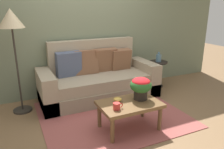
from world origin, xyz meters
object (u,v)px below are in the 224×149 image
Objects in this scene: side_table at (158,69)px; snack_bowl at (118,99)px; coffee_table at (129,106)px; couch at (98,80)px; potted_plant at (141,86)px; floor_lamp at (12,26)px; table_vase at (159,58)px; coffee_mug at (117,106)px.

snack_bowl is (-1.54, -1.16, 0.05)m from side_table.
couch is at bearing 88.44° from coffee_table.
potted_plant is at bearing -134.62° from side_table.
floor_lamp reaches higher than couch.
floor_lamp is 2.85m from table_vase.
table_vase is at bearing 0.11° from floor_lamp.
potted_plant reaches higher than snack_bowl.
snack_bowl is at bearing -143.04° from table_vase.
side_table is 0.26m from table_vase.
table_vase is (1.53, 1.15, 0.20)m from snack_bowl.
floor_lamp is 2.12m from potted_plant.
potted_plant is at bearing -9.84° from snack_bowl.
coffee_table is 0.33m from potted_plant.
couch is at bearing 78.33° from coffee_mug.
coffee_mug is 1.21× the size of snack_bowl.
potted_plant is at bearing -38.02° from floor_lamp.
floor_lamp is (-1.38, -0.02, 1.06)m from couch.
floor_lamp is at bearing 137.09° from coffee_table.
snack_bowl is at bearing -142.97° from side_table.
coffee_table is at bearing 23.35° from coffee_mug.
coffee_mug is 2.15m from table_vase.
snack_bowl is (-0.13, 0.10, 0.09)m from coffee_table.
floor_lamp is 5.17× the size of potted_plant.
table_vase is (1.20, 1.21, 0.03)m from potted_plant.
floor_lamp is at bearing -179.75° from side_table.
potted_plant is (0.17, -1.23, 0.27)m from couch.
coffee_table is 0.19m from snack_bowl.
couch is 2.57× the size of coffee_table.
couch is at bearing 81.77° from snack_bowl.
floor_lamp reaches higher than potted_plant.
table_vase is (1.37, -0.02, 0.30)m from couch.
table_vase is at bearing -124.98° from side_table.
couch is 15.96× the size of coffee_mug.
table_vase is at bearing 36.96° from snack_bowl.
table_vase is (1.40, 1.25, 0.29)m from coffee_table.
potted_plant reaches higher than side_table.
couch is 1.40m from table_vase.
floor_lamp is at bearing 128.85° from coffee_mug.
side_table reaches higher than coffee_mug.
coffee_mug is 0.68× the size of table_vase.
side_table is 2.79× the size of table_vase.
coffee_mug reaches higher than coffee_table.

